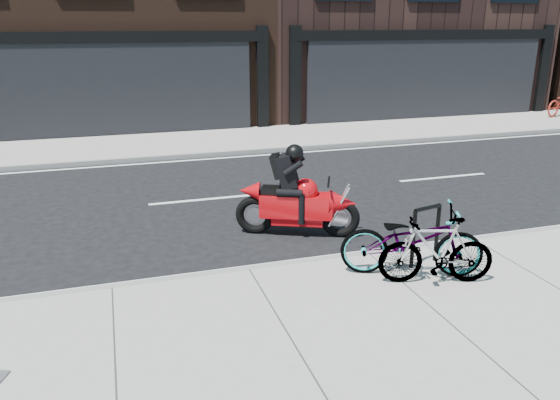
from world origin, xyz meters
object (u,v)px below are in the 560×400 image
object	(u,v)px
bicycle_front	(412,240)
motorcycle	(302,199)
bike_rack	(426,230)
bicycle_rear	(436,251)

from	to	relation	value
bicycle_front	motorcycle	size ratio (longest dim) A/B	0.97
bike_rack	bicycle_rear	bearing A→B (deg)	-108.09
motorcycle	bicycle_front	bearing A→B (deg)	-44.81
bicycle_rear	bike_rack	bearing A→B (deg)	178.33
bike_rack	bicycle_front	world-z (taller)	bicycle_front
bicycle_rear	motorcycle	bearing A→B (deg)	-141.16
bike_rack	motorcycle	distance (m)	2.38
bicycle_front	motorcycle	xyz separation A→B (m)	(-0.88, 2.27, 0.02)
bike_rack	motorcycle	bearing A→B (deg)	122.29
bike_rack	bicycle_rear	xyz separation A→B (m)	(-0.20, -0.60, -0.06)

